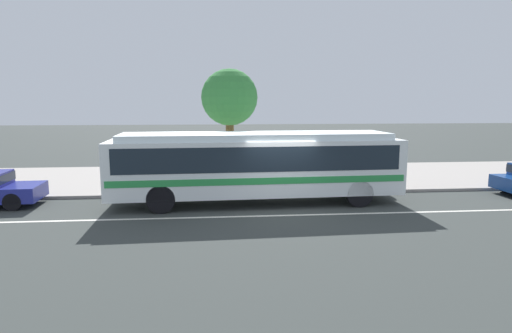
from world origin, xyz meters
TOP-DOWN VIEW (x-y plane):
  - ground_plane at (0.00, 0.00)m, footprint 120.00×120.00m
  - sidewalk_slab at (0.00, 6.52)m, footprint 60.00×8.00m
  - lane_stripe_center at (0.00, -0.80)m, footprint 56.00×0.16m
  - transit_bus at (-0.78, 1.17)m, footprint 10.99×2.92m
  - pedestrian_waiting_near_sign at (-2.73, 3.12)m, footprint 0.37×0.37m
  - pedestrian_walking_along_curb at (4.68, 3.19)m, footprint 0.37×0.37m
  - pedestrian_standing_by_tree at (-2.82, 4.29)m, footprint 0.41×0.41m
  - bus_stop_sign at (4.28, 2.93)m, footprint 0.15×0.44m
  - street_tree_near_stop at (-1.64, 5.53)m, footprint 2.65×2.65m

SIDE VIEW (x-z plane):
  - ground_plane at x=0.00m, z-range 0.00..0.00m
  - lane_stripe_center at x=0.00m, z-range 0.00..0.01m
  - sidewalk_slab at x=0.00m, z-range 0.00..0.12m
  - pedestrian_standing_by_tree at x=-2.82m, z-range 0.25..1.89m
  - pedestrian_walking_along_curb at x=4.68m, z-range 0.25..1.90m
  - pedestrian_waiting_near_sign at x=-2.73m, z-range 0.27..2.01m
  - transit_bus at x=-0.78m, z-range 0.22..2.92m
  - bus_stop_sign at x=4.28m, z-range 0.47..2.91m
  - street_tree_near_stop at x=-1.64m, z-range 1.37..6.64m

